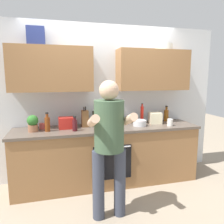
{
  "coord_description": "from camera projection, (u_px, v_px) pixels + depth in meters",
  "views": [
    {
      "loc": [
        -0.74,
        -3.12,
        1.65
      ],
      "look_at": [
        0.04,
        -0.1,
        1.15
      ],
      "focal_mm": 34.29,
      "sensor_mm": 36.0,
      "label": 1
    }
  ],
  "objects": [
    {
      "name": "cup_ceramic",
      "position": [
        42.0,
        126.0,
        3.18
      ],
      "size": [
        0.08,
        0.08,
        0.08
      ],
      "primitive_type": "cylinder",
      "color": "#BF4C47",
      "rests_on": "counter"
    },
    {
      "name": "back_wall_unit",
      "position": [
        104.0,
        87.0,
        3.45
      ],
      "size": [
        4.0,
        0.38,
        2.5
      ],
      "color": "silver",
      "rests_on": "ground"
    },
    {
      "name": "mixing_bowl",
      "position": [
        140.0,
        123.0,
        3.38
      ],
      "size": [
        0.21,
        0.21,
        0.09
      ],
      "primitive_type": "cylinder",
      "color": "silver",
      "rests_on": "counter"
    },
    {
      "name": "grocery_bag_crisps",
      "position": [
        66.0,
        123.0,
        3.2
      ],
      "size": [
        0.24,
        0.18,
        0.17
      ],
      "primitive_type": "cube",
      "rotation": [
        0.0,
        0.0,
        0.04
      ],
      "color": "red",
      "rests_on": "counter"
    },
    {
      "name": "bottle_oil",
      "position": [
        99.0,
        120.0,
        3.22
      ],
      "size": [
        0.06,
        0.06,
        0.3
      ],
      "color": "olive",
      "rests_on": "counter"
    },
    {
      "name": "counter",
      "position": [
        108.0,
        155.0,
        3.36
      ],
      "size": [
        2.84,
        0.67,
        0.9
      ],
      "color": "olive",
      "rests_on": "ground"
    },
    {
      "name": "bottle_water",
      "position": [
        112.0,
        123.0,
        3.18
      ],
      "size": [
        0.07,
        0.07,
        0.23
      ],
      "color": "silver",
      "rests_on": "counter"
    },
    {
      "name": "bottle_soda",
      "position": [
        107.0,
        118.0,
        3.36
      ],
      "size": [
        0.05,
        0.05,
        0.32
      ],
      "color": "#198C33",
      "rests_on": "counter"
    },
    {
      "name": "bottle_vinegar",
      "position": [
        47.0,
        123.0,
        3.02
      ],
      "size": [
        0.07,
        0.07,
        0.27
      ],
      "color": "brown",
      "rests_on": "counter"
    },
    {
      "name": "bottle_syrup",
      "position": [
        166.0,
        115.0,
        3.76
      ],
      "size": [
        0.08,
        0.08,
        0.27
      ],
      "color": "#8C4C14",
      "rests_on": "counter"
    },
    {
      "name": "bottle_soy",
      "position": [
        95.0,
        118.0,
        3.4
      ],
      "size": [
        0.08,
        0.08,
        0.29
      ],
      "color": "black",
      "rests_on": "counter"
    },
    {
      "name": "bottle_wine",
      "position": [
        75.0,
        125.0,
        3.04
      ],
      "size": [
        0.07,
        0.07,
        0.21
      ],
      "color": "#471419",
      "rests_on": "counter"
    },
    {
      "name": "cup_stoneware",
      "position": [
        100.0,
        123.0,
        3.34
      ],
      "size": [
        0.07,
        0.07,
        0.1
      ],
      "primitive_type": "cylinder",
      "color": "slate",
      "rests_on": "counter"
    },
    {
      "name": "ground_plane",
      "position": [
        108.0,
        182.0,
        3.43
      ],
      "size": [
        12.0,
        12.0,
        0.0
      ],
      "primitive_type": "plane",
      "color": "gray"
    },
    {
      "name": "grocery_bag_rice",
      "position": [
        155.0,
        118.0,
        3.54
      ],
      "size": [
        0.22,
        0.2,
        0.18
      ],
      "primitive_type": "cube",
      "rotation": [
        0.0,
        0.0,
        -0.17
      ],
      "color": "beige",
      "rests_on": "counter"
    },
    {
      "name": "person_standing",
      "position": [
        109.0,
        139.0,
        2.43
      ],
      "size": [
        0.49,
        0.45,
        1.63
      ],
      "color": "#383D4C",
      "rests_on": "ground"
    },
    {
      "name": "potted_herb",
      "position": [
        33.0,
        123.0,
        3.0
      ],
      "size": [
        0.16,
        0.16,
        0.24
      ],
      "color": "#9E6647",
      "rests_on": "counter"
    },
    {
      "name": "bottle_hotsauce",
      "position": [
        142.0,
        114.0,
        3.56
      ],
      "size": [
        0.05,
        0.05,
        0.33
      ],
      "color": "red",
      "rests_on": "counter"
    },
    {
      "name": "knife_block",
      "position": [
        85.0,
        119.0,
        3.31
      ],
      "size": [
        0.1,
        0.14,
        0.31
      ],
      "color": "brown",
      "rests_on": "counter"
    },
    {
      "name": "cup_coffee",
      "position": [
        170.0,
        122.0,
        3.37
      ],
      "size": [
        0.09,
        0.09,
        0.11
      ],
      "primitive_type": "cylinder",
      "color": "white",
      "rests_on": "counter"
    }
  ]
}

